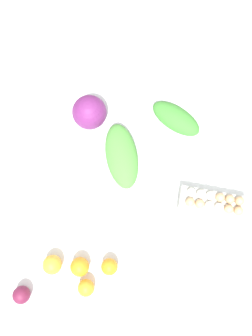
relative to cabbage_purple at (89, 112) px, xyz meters
The scene contains 11 objects.
ground_plane 0.84m from the cabbage_purple, 76.94° to the right, with size 8.00×8.00×0.00m, color #B2A899.
dining_table 0.33m from the cabbage_purple, 76.94° to the right, with size 1.47×1.02×0.71m.
cabbage_purple is the anchor object (origin of this frame).
egg_carton 0.66m from the cabbage_purple, 57.70° to the right, with size 0.29×0.23×0.09m.
greens_bunch_beet_tops 0.24m from the cabbage_purple, 74.33° to the right, with size 0.30×0.14×0.09m, color #4C933D.
greens_bunch_scallion 0.39m from the cabbage_purple, 23.02° to the right, with size 0.24×0.11×0.08m, color #3D8433.
beet_root 0.80m from the cabbage_purple, 129.31° to the right, with size 0.07×0.07×0.07m, color maroon.
orange_0 0.73m from the cabbage_purple, 110.75° to the right, with size 0.07×0.07×0.07m, color orange.
orange_1 0.65m from the cabbage_purple, 113.11° to the right, with size 0.08×0.08×0.08m, color orange.
orange_2 0.66m from the cabbage_purple, 102.75° to the right, with size 0.07×0.07×0.07m, color orange.
orange_3 0.66m from the cabbage_purple, 122.85° to the right, with size 0.08×0.08×0.08m, color #F9A833.
Camera 1 is at (-0.13, -0.33, 2.12)m, focal length 35.00 mm.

